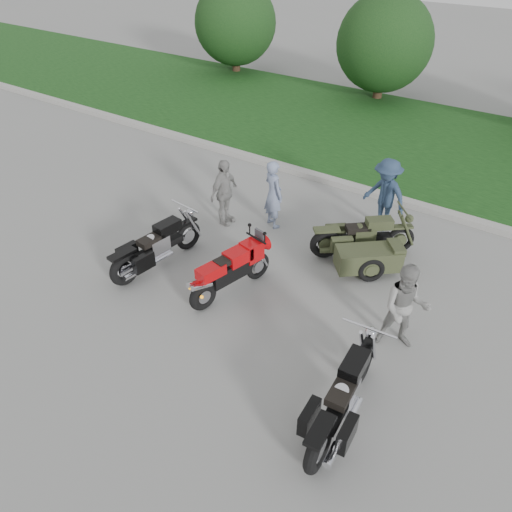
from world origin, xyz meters
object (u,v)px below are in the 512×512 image
Objects in this scene: sportbike_red at (229,271)px; person_back at (224,193)px; cruiser_right at (342,401)px; cruiser_left at (154,249)px; person_grey at (405,308)px; person_denim at (385,195)px; cruiser_sidecar at (364,249)px; person_stripe at (273,194)px.

person_back reaches higher than sportbike_red.
cruiser_left is at bearing 160.46° from cruiser_right.
cruiser_right is 1.52× the size of person_back.
person_grey is 3.95m from person_denim.
cruiser_sidecar is 2.40m from person_grey.
person_stripe reaches higher than cruiser_right.
cruiser_right is at bearing -21.03° from cruiser_sidecar.
cruiser_sidecar is 1.24× the size of person_grey.
cruiser_right is at bearing -127.94° from person_back.
cruiser_right is (3.20, -1.52, -0.08)m from sportbike_red.
person_grey reaches higher than cruiser_sidecar.
person_back is at bearing 94.57° from cruiser_left.
person_denim reaches higher than person_back.
cruiser_sidecar is at bearing 41.85° from cruiser_left.
person_grey is at bearing -1.01° from cruiser_sidecar.
person_grey reaches higher than person_back.
person_grey is (0.09, 2.09, 0.34)m from cruiser_right.
person_denim reaches higher than cruiser_left.
person_stripe is 1.17m from person_back.
cruiser_right is at bearing -56.20° from person_denim.
cruiser_sidecar is at bearing 105.24° from cruiser_right.
person_denim reaches higher than cruiser_right.
cruiser_left is at bearing 176.41° from person_back.
person_stripe is 0.94× the size of person_denim.
cruiser_left reaches higher than cruiser_sidecar.
person_back is (-1.02, -0.58, -0.02)m from person_stripe.
person_back is (-5.07, 1.55, -0.01)m from person_grey.
sportbike_red is 1.21× the size of person_stripe.
person_denim is (-1.75, 5.59, 0.40)m from cruiser_right.
person_stripe is 2.60m from person_denim.
cruiser_sidecar is (1.77, 2.38, -0.14)m from sportbike_red.
person_stripe is (-2.53, 0.32, 0.41)m from cruiser_sidecar.
cruiser_left is at bearing -111.35° from person_denim.
person_grey reaches higher than cruiser_right.
person_back is at bearing 138.40° from person_grey.
cruiser_sidecar is 1.26× the size of person_back.
sportbike_red is 2.82m from person_stripe.
person_denim is at bearing 102.48° from cruiser_right.
person_back is (0.08, 2.33, 0.35)m from cruiser_left.
person_denim is at bearing -122.96° from person_stripe.
cruiser_right is at bearing 158.52° from person_stripe.
sportbike_red is 0.98× the size of cruiser_sidecar.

